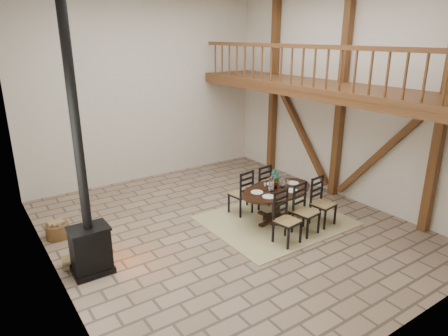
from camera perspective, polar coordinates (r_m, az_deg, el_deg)
ground at (r=8.82m, az=0.52°, el=-8.37°), size 8.00×8.00×0.00m
room_shell at (r=8.66m, az=7.19°, el=11.91°), size 7.02×8.02×5.01m
rug at (r=9.15m, az=7.34°, el=-7.43°), size 3.00×2.50×0.02m
dining_table at (r=8.92m, az=8.00°, el=-5.29°), size 1.99×2.23×1.19m
wood_stove at (r=7.14m, az=-19.05°, el=-6.27°), size 0.68×0.53×5.00m
log_basket at (r=9.00m, az=-22.70°, el=-8.19°), size 0.46×0.46×0.38m
log_stack at (r=7.89m, az=-20.98°, el=-12.40°), size 0.33×0.33×0.20m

